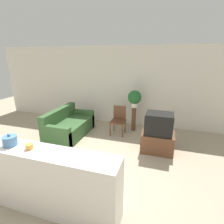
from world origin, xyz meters
TOP-DOWN VIEW (x-y plane):
  - ground_plane at (0.00, 0.00)m, footprint 14.00×14.00m
  - wall_back at (0.00, 3.43)m, footprint 9.00×0.06m
  - couch at (-0.90, 1.89)m, footprint 0.90×1.67m
  - tv_stand at (1.77, 1.73)m, footprint 0.81×0.60m
  - television at (1.76, 1.73)m, footprint 0.67×0.53m
  - wooden_chair at (0.53, 2.49)m, footprint 0.44×0.44m
  - plant_stand at (0.94, 2.85)m, footprint 0.14×0.14m
  - potted_plant at (0.94, 2.85)m, footprint 0.43×0.43m
  - foreground_counter at (0.00, -0.63)m, footprint 2.78×0.44m
  - decorative_bowl at (-0.37, -0.63)m, footprint 0.21×0.21m
  - candle_jar at (-0.01, -0.63)m, footprint 0.12×0.12m

SIDE VIEW (x-z plane):
  - ground_plane at x=0.00m, z-range 0.00..0.00m
  - tv_stand at x=1.77m, z-range 0.00..0.50m
  - couch at x=-0.90m, z-range -0.12..0.70m
  - plant_stand at x=0.94m, z-range 0.00..0.80m
  - wooden_chair at x=0.53m, z-range 0.05..0.92m
  - foreground_counter at x=0.00m, z-range 0.00..1.04m
  - television at x=1.76m, z-range 0.50..1.03m
  - candle_jar at x=-0.01m, z-range 1.04..1.12m
  - potted_plant at x=0.94m, z-range 0.84..1.38m
  - decorative_bowl at x=-0.37m, z-range 1.02..1.22m
  - wall_back at x=0.00m, z-range 0.00..2.70m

